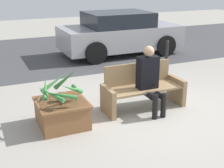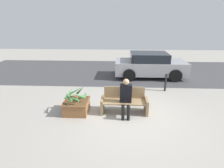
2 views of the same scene
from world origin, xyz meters
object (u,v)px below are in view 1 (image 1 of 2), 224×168
Objects in this scene: potted_plant at (61,88)px; parked_car at (120,33)px; bench at (142,89)px; bollard_post at (167,54)px; planter_box at (62,112)px; person_seated at (150,77)px.

potted_plant is 5.53m from parked_car.
bench reaches higher than bollard_post.
parked_car reaches higher than planter_box.
bollard_post is (3.66, 2.26, -0.27)m from potted_plant.
person_seated is 1.45× the size of planter_box.
bench is 1.74m from potted_plant.
person_seated is (0.04, -0.20, 0.29)m from bench.
planter_box is at bearing 177.81° from person_seated.
person_seated is 0.32× the size of parked_car.
potted_plant is at bearing -148.37° from bollard_post.
potted_plant is at bearing -107.81° from planter_box.
bollard_post is (3.66, 2.23, 0.19)m from planter_box.
potted_plant is 0.20× the size of parked_car.
parked_car reaches higher than bench.
parked_car is 2.28m from bollard_post.
person_seated is at bearing -2.19° from planter_box.
person_seated is at bearing -78.11° from bench.
parked_car is at bearing 70.28° from bench.
potted_plant is (-1.70, -0.15, 0.31)m from bench.
bench is at bearing -109.72° from parked_car.
parked_car is at bearing 53.93° from planter_box.
bollard_post is (1.96, 2.10, 0.04)m from bench.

